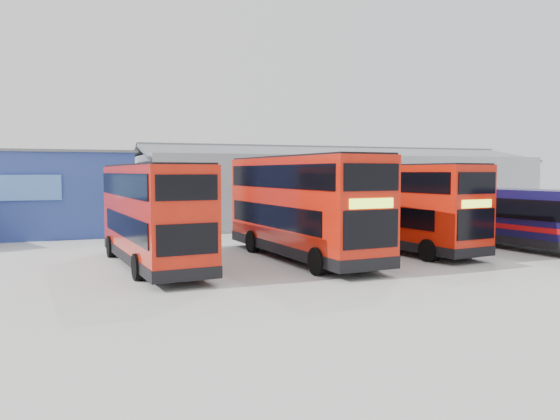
# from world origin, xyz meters

# --- Properties ---
(ground_plane) EXTENTS (120.00, 120.00, 0.00)m
(ground_plane) POSITION_xyz_m (0.00, 0.00, 0.00)
(ground_plane) COLOR #B0B0AA
(ground_plane) RESTS_ON ground
(office_block) EXTENTS (12.30, 8.32, 5.12)m
(office_block) POSITION_xyz_m (-14.00, 17.99, 2.58)
(office_block) COLOR navy
(office_block) RESTS_ON ground
(maintenance_shed) EXTENTS (30.50, 12.00, 5.89)m
(maintenance_shed) POSITION_xyz_m (8.00, 20.00, 2.60)
(maintenance_shed) COLOR #999FA7
(maintenance_shed) RESTS_ON ground
(double_decker_left) EXTENTS (3.26, 10.01, 4.16)m
(double_decker_left) POSITION_xyz_m (-8.46, 3.43, 2.07)
(double_decker_left) COLOR red
(double_decker_left) RESTS_ON ground
(double_decker_centre) EXTENTS (3.39, 10.93, 4.56)m
(double_decker_centre) POSITION_xyz_m (-2.02, 3.23, 2.27)
(double_decker_centre) COLOR red
(double_decker_centre) RESTS_ON ground
(double_decker_right) EXTENTS (3.70, 10.19, 4.22)m
(double_decker_right) POSITION_xyz_m (3.44, 4.10, 2.10)
(double_decker_right) COLOR red
(double_decker_right) RESTS_ON ground
(single_decker_blue) EXTENTS (3.69, 11.22, 2.99)m
(single_decker_blue) POSITION_xyz_m (9.72, 1.00, 1.48)
(single_decker_blue) COLOR #0C0D36
(single_decker_blue) RESTS_ON ground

